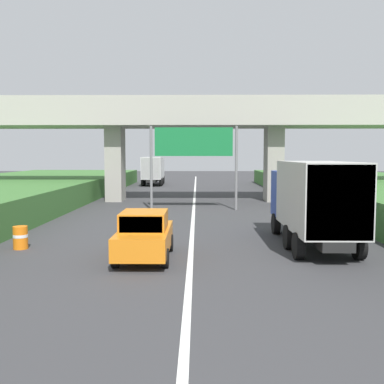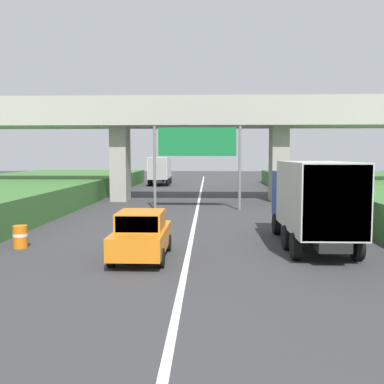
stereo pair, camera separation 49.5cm
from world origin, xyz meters
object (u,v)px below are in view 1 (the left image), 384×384
at_px(overhead_highway_sign, 194,148).
at_px(truck_white, 154,169).
at_px(truck_blue, 313,199).
at_px(car_orange, 145,235).
at_px(construction_barrel_2, 20,237).
at_px(speed_limit_sign, 363,207).

relative_size(overhead_highway_sign, truck_white, 0.81).
height_order(truck_blue, car_orange, truck_blue).
xyz_separation_m(truck_blue, car_orange, (-6.53, -2.30, -1.08)).
relative_size(truck_white, construction_barrel_2, 8.11).
height_order(speed_limit_sign, truck_white, truck_white).
height_order(overhead_highway_sign, truck_white, overhead_highway_sign).
relative_size(overhead_highway_sign, truck_blue, 0.81).
bearing_deg(car_orange, speed_limit_sign, 21.32).
bearing_deg(overhead_highway_sign, speed_limit_sign, -55.10).
bearing_deg(truck_white, truck_blue, -74.62).
distance_m(speed_limit_sign, truck_white, 37.49).
bearing_deg(truck_white, overhead_highway_sign, -78.24).
bearing_deg(construction_barrel_2, car_orange, -17.78).
height_order(truck_white, car_orange, truck_white).
height_order(speed_limit_sign, truck_blue, truck_blue).
height_order(car_orange, construction_barrel_2, car_orange).
xyz_separation_m(overhead_highway_sign, truck_white, (-5.15, 24.72, -2.24)).
xyz_separation_m(speed_limit_sign, truck_blue, (-2.50, -1.22, 0.46)).
relative_size(overhead_highway_sign, car_orange, 1.43).
xyz_separation_m(overhead_highway_sign, speed_limit_sign, (7.40, -10.61, -2.70)).
relative_size(overhead_highway_sign, construction_barrel_2, 6.53).
distance_m(overhead_highway_sign, car_orange, 14.60).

